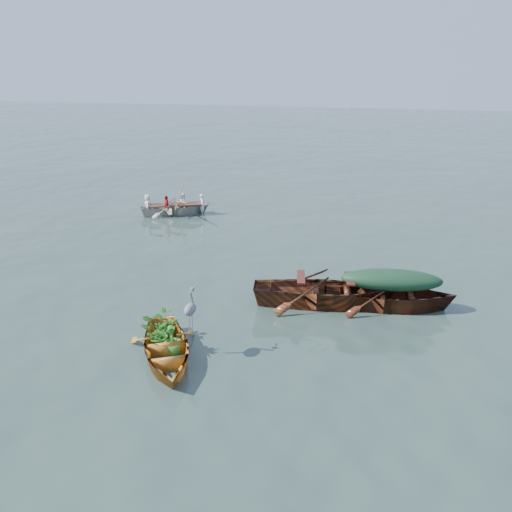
# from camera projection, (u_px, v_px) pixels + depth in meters

# --- Properties ---
(ground) EXTENTS (140.00, 140.00, 0.00)m
(ground) POSITION_uv_depth(u_px,v_px,m) (203.00, 325.00, 11.75)
(ground) COLOR #33473F
(ground) RESTS_ON ground
(yellow_dinghy) EXTENTS (2.88, 3.54, 0.89)m
(yellow_dinghy) POSITION_uv_depth(u_px,v_px,m) (166.00, 359.00, 10.37)
(yellow_dinghy) COLOR #B56E23
(yellow_dinghy) RESTS_ON ground
(green_tarp_boat) EXTENTS (4.68, 2.13, 1.06)m
(green_tarp_boat) POSITION_uv_depth(u_px,v_px,m) (389.00, 308.00, 12.57)
(green_tarp_boat) COLOR #511D13
(green_tarp_boat) RESTS_ON ground
(open_wooden_boat) EXTENTS (5.20, 2.51, 1.20)m
(open_wooden_boat) POSITION_uv_depth(u_px,v_px,m) (324.00, 305.00, 12.74)
(open_wooden_boat) COLOR brown
(open_wooden_boat) RESTS_ON ground
(rowed_boat) EXTENTS (3.98, 2.76, 0.90)m
(rowed_boat) POSITION_uv_depth(u_px,v_px,m) (176.00, 215.00, 20.56)
(rowed_boat) COLOR beige
(rowed_boat) RESTS_ON ground
(green_tarp_cover) EXTENTS (2.57, 1.17, 0.52)m
(green_tarp_cover) POSITION_uv_depth(u_px,v_px,m) (392.00, 279.00, 12.29)
(green_tarp_cover) COLOR #163720
(green_tarp_cover) RESTS_ON green_tarp_boat
(thwart_benches) EXTENTS (2.63, 1.41, 0.04)m
(thwart_benches) POSITION_uv_depth(u_px,v_px,m) (325.00, 283.00, 12.52)
(thwart_benches) COLOR #44160F
(thwart_benches) RESTS_ON open_wooden_boat
(heron) EXTENTS (0.44, 0.49, 0.92)m
(heron) POSITION_uv_depth(u_px,v_px,m) (190.00, 316.00, 10.23)
(heron) COLOR gray
(heron) RESTS_ON yellow_dinghy
(dinghy_weeds) EXTENTS (1.06, 1.13, 0.60)m
(dinghy_weeds) POSITION_uv_depth(u_px,v_px,m) (163.00, 315.00, 10.61)
(dinghy_weeds) COLOR #21651A
(dinghy_weeds) RESTS_ON yellow_dinghy
(rowers) EXTENTS (2.89, 2.14, 0.76)m
(rowers) POSITION_uv_depth(u_px,v_px,m) (175.00, 195.00, 20.26)
(rowers) COLOR silver
(rowers) RESTS_ON rowed_boat
(oars) EXTENTS (1.70, 2.59, 0.06)m
(oars) POSITION_uv_depth(u_px,v_px,m) (175.00, 203.00, 20.39)
(oars) COLOR brown
(oars) RESTS_ON rowed_boat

